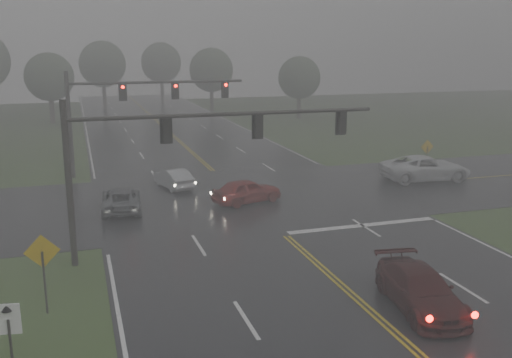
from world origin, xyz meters
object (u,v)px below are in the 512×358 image
object	(u,v)px
sedan_red	(247,203)
sedan_silver	(174,188)
pickup_white	(425,180)
car_grey	(122,210)
signal_gantry_far	(125,102)
signal_gantry_near	(172,145)
sedan_maroon	(419,308)

from	to	relation	value
sedan_red	sedan_silver	world-z (taller)	sedan_red
pickup_white	sedan_silver	bearing A→B (deg)	85.45
sedan_red	pickup_white	bearing A→B (deg)	-98.10
sedan_silver	car_grey	size ratio (longest dim) A/B	0.84
sedan_red	signal_gantry_far	bearing A→B (deg)	14.75
signal_gantry_near	pickup_white	bearing A→B (deg)	25.56
sedan_silver	signal_gantry_near	distance (m)	13.63
sedan_red	pickup_white	size ratio (longest dim) A/B	0.69
pickup_white	signal_gantry_far	bearing A→B (deg)	72.70
pickup_white	signal_gantry_far	xyz separation A→B (m)	(-20.04, 8.46, 5.36)
car_grey	signal_gantry_near	world-z (taller)	signal_gantry_near
sedan_red	pickup_white	xyz separation A→B (m)	(13.88, 1.92, 0.00)
sedan_maroon	pickup_white	world-z (taller)	pickup_white
car_grey	signal_gantry_near	xyz separation A→B (m)	(1.81, -8.05, 5.13)
sedan_red	pickup_white	distance (m)	14.01
sedan_maroon	signal_gantry_far	xyz separation A→B (m)	(-8.07, 26.05, 5.36)
sedan_maroon	pickup_white	bearing A→B (deg)	64.10
sedan_maroon	car_grey	world-z (taller)	sedan_maroon
sedan_maroon	signal_gantry_near	distance (m)	12.32
pickup_white	signal_gantry_near	distance (m)	22.25
pickup_white	sedan_maroon	bearing A→B (deg)	151.36
sedan_red	car_grey	world-z (taller)	sedan_red
signal_gantry_far	signal_gantry_near	bearing A→B (deg)	-88.36
sedan_maroon	car_grey	xyz separation A→B (m)	(-9.38, 16.31, 0.00)
sedan_red	sedan_silver	bearing A→B (deg)	20.03
sedan_red	signal_gantry_near	distance (m)	10.65
signal_gantry_near	sedan_silver	bearing A→B (deg)	80.96
sedan_maroon	sedan_red	size ratio (longest dim) A/B	1.16
car_grey	sedan_red	bearing A→B (deg)	179.79
signal_gantry_near	signal_gantry_far	world-z (taller)	signal_gantry_far
sedan_red	signal_gantry_near	world-z (taller)	signal_gantry_near
sedan_maroon	car_grey	size ratio (longest dim) A/B	1.06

